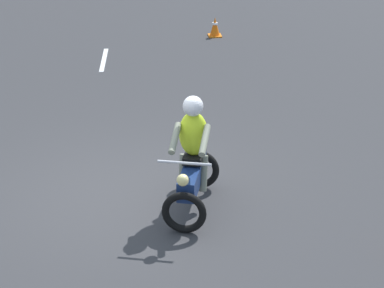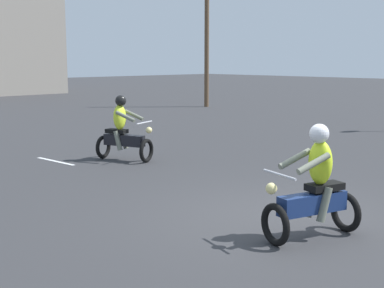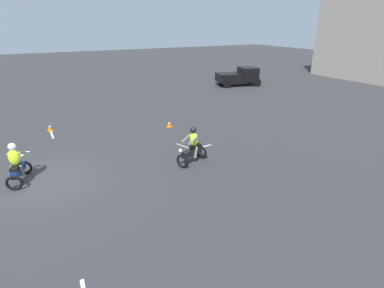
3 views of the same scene
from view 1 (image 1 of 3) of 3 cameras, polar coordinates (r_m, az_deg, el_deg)
ground_plane at (r=10.95m, az=-5.22°, el=-3.94°), size 120.00×120.00×0.00m
motorcycle_rider_foreground at (r=10.26m, az=0.03°, el=-1.32°), size 1.56×0.99×1.66m
traffic_cone_near_left at (r=18.58m, az=1.76°, el=8.89°), size 0.32×0.32×0.47m
lane_stripe_e at (r=16.93m, az=-6.73°, el=6.40°), size 1.67×0.23×0.01m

